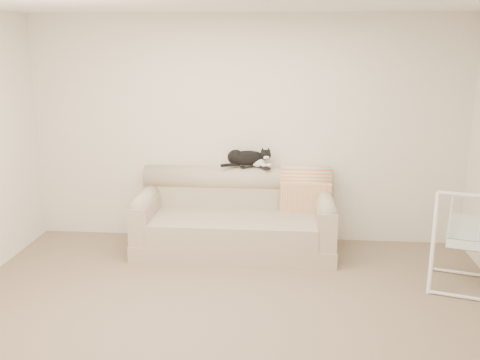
# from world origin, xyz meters

# --- Properties ---
(ground_plane) EXTENTS (5.00, 5.00, 0.00)m
(ground_plane) POSITION_xyz_m (0.00, 0.00, 0.00)
(ground_plane) COLOR brown
(ground_plane) RESTS_ON ground
(room_shell) EXTENTS (5.04, 4.04, 2.60)m
(room_shell) POSITION_xyz_m (0.00, 0.00, 1.53)
(room_shell) COLOR silver
(room_shell) RESTS_ON ground
(sofa) EXTENTS (2.20, 0.93, 0.90)m
(sofa) POSITION_xyz_m (-0.09, 1.62, 0.35)
(sofa) COLOR tan
(sofa) RESTS_ON ground
(remote_a) EXTENTS (0.18, 0.13, 0.03)m
(remote_a) POSITION_xyz_m (0.03, 1.85, 0.91)
(remote_a) COLOR black
(remote_a) RESTS_ON sofa
(remote_b) EXTENTS (0.16, 0.15, 0.02)m
(remote_b) POSITION_xyz_m (0.22, 1.81, 0.91)
(remote_b) COLOR black
(remote_b) RESTS_ON sofa
(tuxedo_cat) EXTENTS (0.58, 0.26, 0.23)m
(tuxedo_cat) POSITION_xyz_m (0.03, 1.86, 1.01)
(tuxedo_cat) COLOR black
(tuxedo_cat) RESTS_ON sofa
(throw_blanket) EXTENTS (0.57, 0.38, 0.58)m
(throw_blanket) POSITION_xyz_m (0.69, 1.84, 0.72)
(throw_blanket) COLOR orange
(throw_blanket) RESTS_ON sofa
(baby_swing) EXTENTS (0.72, 0.74, 0.94)m
(baby_swing) POSITION_xyz_m (2.15, 0.84, 0.46)
(baby_swing) COLOR white
(baby_swing) RESTS_ON ground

